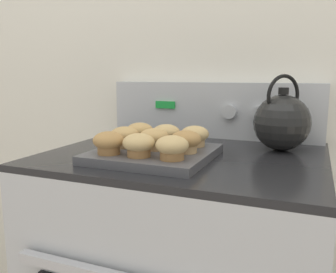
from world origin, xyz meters
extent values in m
cube|color=silver|center=(0.00, 0.65, 1.20)|extent=(8.00, 0.05, 2.40)
cube|color=black|center=(0.00, 0.32, 0.90)|extent=(0.75, 0.61, 0.02)
cube|color=#B7BABF|center=(0.00, 0.60, 1.00)|extent=(0.74, 0.05, 0.19)
cube|color=green|center=(-0.17, 0.57, 1.02)|extent=(0.07, 0.01, 0.03)
cylinder|color=#B7BABF|center=(0.07, 0.56, 1.00)|extent=(0.05, 0.02, 0.05)
cylinder|color=#B7BABF|center=(0.17, 0.56, 1.00)|extent=(0.05, 0.02, 0.05)
cylinder|color=#B7BABF|center=(0.26, 0.56, 1.00)|extent=(0.05, 0.02, 0.05)
cube|color=#4C4C51|center=(-0.05, 0.23, 0.92)|extent=(0.30, 0.30, 0.02)
cylinder|color=olive|center=(-0.14, 0.14, 0.94)|extent=(0.06, 0.06, 0.03)
ellipsoid|color=#B2844C|center=(-0.14, 0.14, 0.96)|extent=(0.08, 0.08, 0.04)
cylinder|color=olive|center=(-0.06, 0.15, 0.94)|extent=(0.06, 0.06, 0.03)
ellipsoid|color=tan|center=(-0.06, 0.15, 0.96)|extent=(0.08, 0.08, 0.04)
cylinder|color=olive|center=(0.03, 0.15, 0.94)|extent=(0.06, 0.06, 0.03)
ellipsoid|color=tan|center=(0.03, 0.15, 0.96)|extent=(0.08, 0.08, 0.04)
cylinder|color=tan|center=(-0.14, 0.23, 0.94)|extent=(0.06, 0.06, 0.03)
ellipsoid|color=tan|center=(-0.14, 0.23, 0.96)|extent=(0.08, 0.08, 0.04)
cylinder|color=tan|center=(-0.06, 0.23, 0.94)|extent=(0.06, 0.06, 0.03)
ellipsoid|color=tan|center=(-0.06, 0.23, 0.96)|extent=(0.08, 0.08, 0.04)
cylinder|color=tan|center=(0.03, 0.23, 0.94)|extent=(0.06, 0.06, 0.03)
ellipsoid|color=#B2844C|center=(0.03, 0.23, 0.96)|extent=(0.08, 0.08, 0.04)
cylinder|color=#A37A4C|center=(-0.14, 0.32, 0.94)|extent=(0.06, 0.06, 0.03)
ellipsoid|color=tan|center=(-0.14, 0.32, 0.96)|extent=(0.08, 0.08, 0.04)
cylinder|color=tan|center=(-0.06, 0.31, 0.94)|extent=(0.06, 0.06, 0.03)
ellipsoid|color=tan|center=(-0.06, 0.31, 0.96)|extent=(0.08, 0.08, 0.04)
cylinder|color=tan|center=(0.03, 0.32, 0.94)|extent=(0.06, 0.06, 0.03)
ellipsoid|color=tan|center=(0.03, 0.32, 0.96)|extent=(0.08, 0.08, 0.04)
sphere|color=black|center=(0.24, 0.46, 0.99)|extent=(0.16, 0.16, 0.16)
cylinder|color=black|center=(0.24, 0.46, 1.08)|extent=(0.03, 0.03, 0.02)
cone|color=black|center=(0.29, 0.52, 1.01)|extent=(0.08, 0.09, 0.07)
torus|color=black|center=(0.24, 0.46, 1.06)|extent=(0.09, 0.10, 0.12)
camera|label=1|loc=(0.33, -0.60, 1.12)|focal=38.00mm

